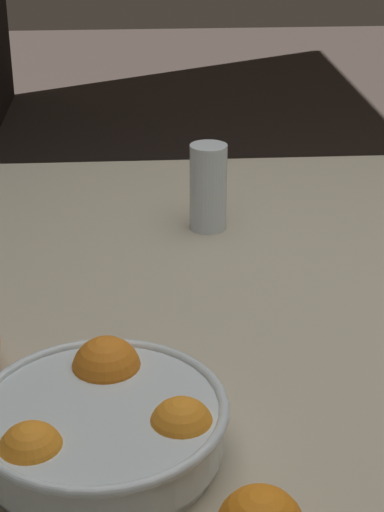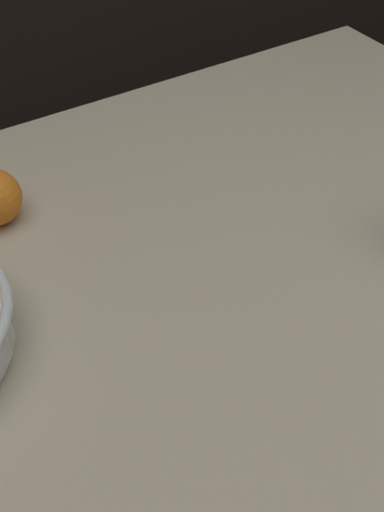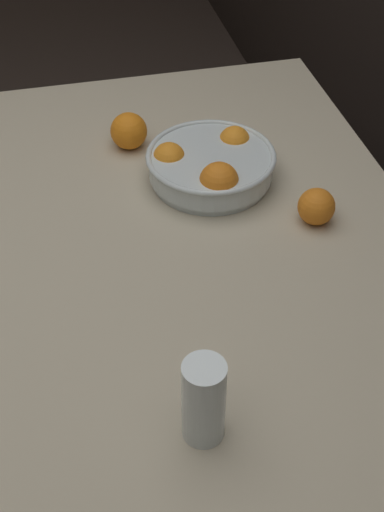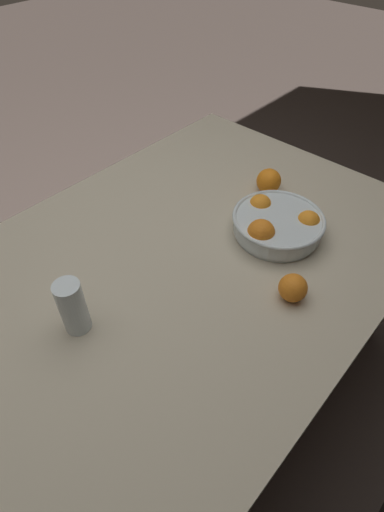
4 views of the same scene
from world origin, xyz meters
TOP-DOWN VIEW (x-y plane):
  - ground_plane at (0.00, 0.00)m, footprint 12.00×12.00m
  - dining_table at (0.00, 0.00)m, footprint 1.47×1.05m
  - fruit_bowl at (-0.24, 0.15)m, footprint 0.28×0.28m
  - juice_glass at (0.37, -0.02)m, footprint 0.06×0.06m
  - orange_loose_near_bowl at (-0.41, 0.00)m, footprint 0.08×0.08m
  - orange_loose_front at (-0.06, 0.32)m, footprint 0.07×0.07m

SIDE VIEW (x-z plane):
  - ground_plane at x=0.00m, z-range 0.00..0.00m
  - dining_table at x=0.00m, z-range 0.30..1.01m
  - orange_loose_front at x=-0.06m, z-range 0.71..0.79m
  - fruit_bowl at x=-0.24m, z-range 0.70..0.80m
  - orange_loose_near_bowl at x=-0.41m, z-range 0.71..0.79m
  - juice_glass at x=0.37m, z-range 0.70..0.86m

